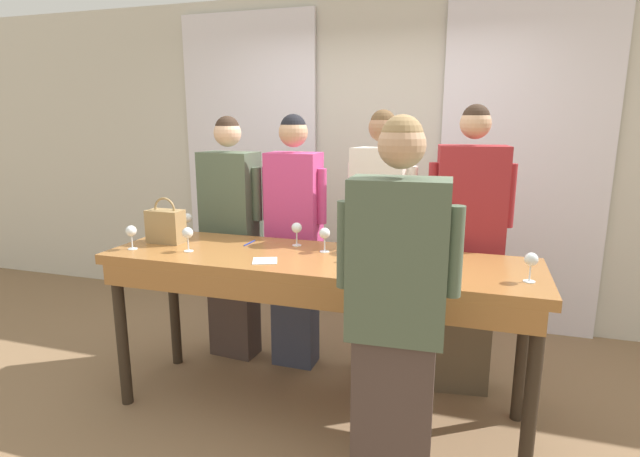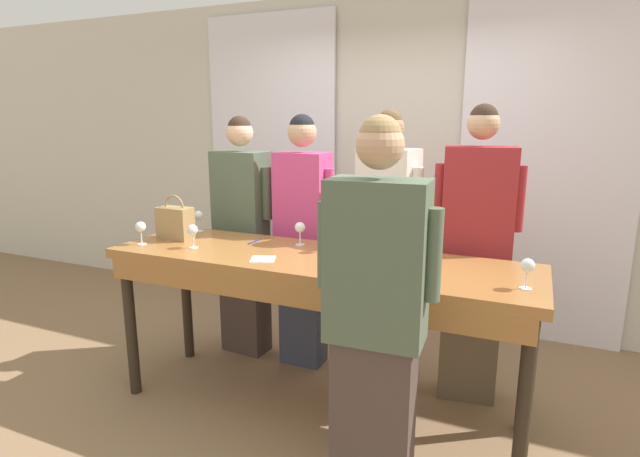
% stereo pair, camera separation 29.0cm
% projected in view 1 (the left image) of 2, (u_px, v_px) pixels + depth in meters
% --- Properties ---
extents(ground_plane, '(18.00, 18.00, 0.00)m').
position_uv_depth(ground_plane, '(317.00, 410.00, 3.08)').
color(ground_plane, '#846647').
extents(wall_back, '(12.00, 0.06, 2.80)m').
position_uv_depth(wall_back, '(377.00, 160.00, 4.39)').
color(wall_back, beige).
rests_on(wall_back, ground_plane).
extents(curtain_panel_left, '(1.29, 0.03, 2.69)m').
position_uv_depth(curtain_panel_left, '(250.00, 164.00, 4.69)').
color(curtain_panel_left, white).
rests_on(curtain_panel_left, ground_plane).
extents(curtain_panel_right, '(1.29, 0.03, 2.69)m').
position_uv_depth(curtain_panel_right, '(522.00, 172.00, 3.98)').
color(curtain_panel_right, white).
rests_on(curtain_panel_right, ground_plane).
extents(tasting_bar, '(2.49, 0.71, 0.99)m').
position_uv_depth(tasting_bar, '(315.00, 275.00, 2.87)').
color(tasting_bar, '#9E6633').
rests_on(tasting_bar, ground_plane).
extents(wine_bottle, '(0.07, 0.07, 0.33)m').
position_uv_depth(wine_bottle, '(393.00, 238.00, 2.81)').
color(wine_bottle, black).
rests_on(wine_bottle, tasting_bar).
extents(handbag, '(0.23, 0.12, 0.29)m').
position_uv_depth(handbag, '(166.00, 226.00, 3.17)').
color(handbag, '#997A4C').
rests_on(handbag, tasting_bar).
extents(wine_glass_front_left, '(0.07, 0.07, 0.15)m').
position_uv_depth(wine_glass_front_left, '(188.00, 234.00, 2.95)').
color(wine_glass_front_left, white).
rests_on(wine_glass_front_left, tasting_bar).
extents(wine_glass_front_mid, '(0.07, 0.07, 0.15)m').
position_uv_depth(wine_glass_front_mid, '(373.00, 247.00, 2.64)').
color(wine_glass_front_mid, white).
rests_on(wine_glass_front_mid, tasting_bar).
extents(wine_glass_front_right, '(0.07, 0.07, 0.15)m').
position_uv_depth(wine_glass_front_right, '(297.00, 229.00, 3.09)').
color(wine_glass_front_right, white).
rests_on(wine_glass_front_right, tasting_bar).
extents(wine_glass_center_left, '(0.07, 0.07, 0.15)m').
position_uv_depth(wine_glass_center_left, '(364.00, 239.00, 2.83)').
color(wine_glass_center_left, white).
rests_on(wine_glass_center_left, tasting_bar).
extents(wine_glass_center_mid, '(0.07, 0.07, 0.15)m').
position_uv_depth(wine_glass_center_mid, '(325.00, 234.00, 2.94)').
color(wine_glass_center_mid, white).
rests_on(wine_glass_center_mid, tasting_bar).
extents(wine_glass_center_right, '(0.07, 0.07, 0.15)m').
position_uv_depth(wine_glass_center_right, '(531.00, 260.00, 2.40)').
color(wine_glass_center_right, white).
rests_on(wine_glass_center_right, tasting_bar).
extents(wine_glass_back_left, '(0.07, 0.07, 0.15)m').
position_uv_depth(wine_glass_back_left, '(131.00, 232.00, 3.00)').
color(wine_glass_back_left, white).
rests_on(wine_glass_back_left, tasting_bar).
extents(wine_glass_back_mid, '(0.07, 0.07, 0.15)m').
position_uv_depth(wine_glass_back_mid, '(344.00, 232.00, 3.00)').
color(wine_glass_back_mid, white).
rests_on(wine_glass_back_mid, tasting_bar).
extents(wine_glass_back_right, '(0.07, 0.07, 0.15)m').
position_uv_depth(wine_glass_back_right, '(417.00, 255.00, 2.49)').
color(wine_glass_back_right, white).
rests_on(wine_glass_back_right, tasting_bar).
extents(wine_glass_near_host, '(0.07, 0.07, 0.15)m').
position_uv_depth(wine_glass_near_host, '(187.00, 219.00, 3.39)').
color(wine_glass_near_host, white).
rests_on(wine_glass_near_host, tasting_bar).
extents(napkin, '(0.18, 0.18, 0.00)m').
position_uv_depth(napkin, '(265.00, 261.00, 2.77)').
color(napkin, white).
rests_on(napkin, tasting_bar).
extents(pen, '(0.01, 0.14, 0.01)m').
position_uv_depth(pen, '(249.00, 243.00, 3.16)').
color(pen, '#193399').
rests_on(pen, tasting_bar).
extents(guest_olive_jacket, '(0.51, 0.27, 1.78)m').
position_uv_depth(guest_olive_jacket, '(232.00, 237.00, 3.64)').
color(guest_olive_jacket, '#473833').
rests_on(guest_olive_jacket, ground_plane).
extents(guest_pink_top, '(0.47, 0.24, 1.79)m').
position_uv_depth(guest_pink_top, '(294.00, 240.00, 3.49)').
color(guest_pink_top, '#383D51').
rests_on(guest_pink_top, ground_plane).
extents(guest_cream_sweater, '(0.49, 0.29, 1.82)m').
position_uv_depth(guest_cream_sweater, '(380.00, 244.00, 3.31)').
color(guest_cream_sweater, brown).
rests_on(guest_cream_sweater, ground_plane).
extents(guest_striped_shirt, '(0.53, 0.30, 1.85)m').
position_uv_depth(guest_striped_shirt, '(467.00, 251.00, 3.15)').
color(guest_striped_shirt, brown).
rests_on(guest_striped_shirt, ground_plane).
extents(host_pouring, '(0.52, 0.25, 1.78)m').
position_uv_depth(host_pouring, '(396.00, 323.00, 2.11)').
color(host_pouring, '#473833').
rests_on(host_pouring, ground_plane).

